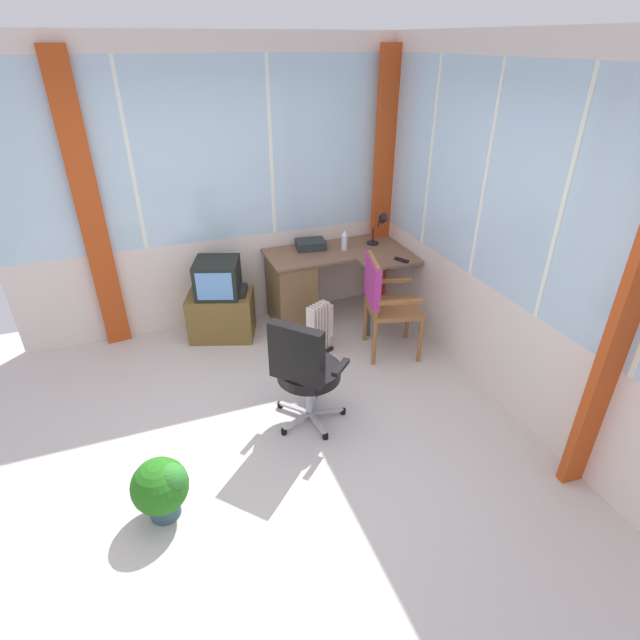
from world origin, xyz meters
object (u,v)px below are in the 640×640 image
Objects in this scene: desk_lamp at (382,224)px; tv_on_stand at (221,303)px; desk at (298,287)px; tv_remote at (402,260)px; wooden_armchair at (381,295)px; space_heater at (320,328)px; spray_bottle at (344,240)px; office_chair at (304,367)px; paper_tray at (310,244)px; potted_plant at (162,487)px.

tv_on_stand is (-1.77, 0.03, -0.63)m from desk_lamp.
tv_remote reaches higher than desk.
space_heater is at bearing 159.53° from wooden_armchair.
spray_bottle reaches higher than office_chair.
tv_on_stand is (-1.76, 0.51, -0.41)m from tv_remote.
desk_lamp is 0.99m from wooden_armchair.
tv_on_stand is (-0.35, 1.60, -0.18)m from office_chair.
desk_lamp is at bearing 47.77° from office_chair.
space_heater is (0.84, -0.65, -0.10)m from tv_on_stand.
desk is at bearing -143.19° from paper_tray.
tv_remote is 1.88m from tv_on_stand.
tv_on_stand is at bearing 69.61° from potted_plant.
desk_lamp is at bearing -0.73° from spray_bottle.
tv_remote is 0.65m from spray_bottle.
space_heater is at bearing 62.78° from office_chair.
spray_bottle is (-0.43, 0.01, -0.12)m from desk_lamp.
potted_plant is (-2.54, -1.61, -0.53)m from tv_remote.
paper_tray is 0.36× the size of tv_on_stand.
tv_remote is (0.93, -0.50, 0.36)m from desk.
potted_plant is at bearing -137.93° from space_heater.
desk is 0.46m from paper_tray.
tv_remote is 0.15× the size of wooden_armchair.
wooden_armchair reaches higher than potted_plant.
paper_tray is at bearing 109.49° from wooden_armchair.
wooden_armchair is at bearing 36.14° from office_chair.
desk_lamp is at bearing 39.19° from potted_plant.
tv_remote is 0.34× the size of potted_plant.
tv_remote is 1.80m from office_chair.
tv_remote is at bearing -49.28° from spray_bottle.
desk is 1.67m from office_chair.
desk is 1.11m from tv_remote.
potted_plant is (-2.56, -2.08, -0.75)m from desk_lamp.
desk_lamp is (0.94, -0.02, 0.58)m from desk.
paper_tray is 0.98m from space_heater.
desk_lamp is 0.42× the size of tv_on_stand.
desk is 6.70× the size of spray_bottle.
spray_bottle is 1.43m from tv_on_stand.
paper_tray is 1.88m from office_chair.
desk_lamp reaches higher than tv_on_stand.
tv_on_stand reaches higher than tv_remote.
office_chair is at bearing -143.86° from wooden_armchair.
paper_tray is (-0.74, 0.64, 0.03)m from tv_remote.
space_heater is (0.49, 0.95, -0.28)m from office_chair.
wooden_armchair is at bearing -31.78° from tv_on_stand.
space_heater is (-0.94, -0.62, -0.73)m from desk_lamp.
paper_tray is (-0.75, 0.16, -0.18)m from desk_lamp.
tv_remote is at bearing -91.52° from desk_lamp.
space_heater is (-0.19, -0.78, -0.55)m from paper_tray.
potted_plant is (-1.62, -1.46, -0.02)m from space_heater.
spray_bottle is 0.23× the size of office_chair.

